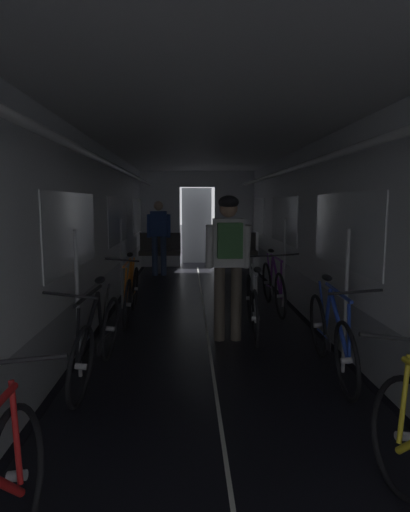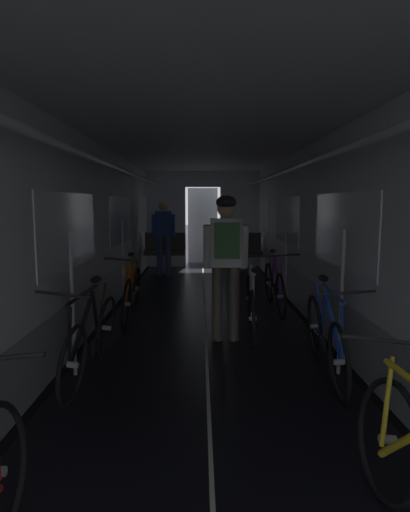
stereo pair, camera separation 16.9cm
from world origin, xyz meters
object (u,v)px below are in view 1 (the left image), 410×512
bicycle_purple (273,285)px  bicycle_silver_in_aisle (253,304)px  bench_seat_far_left (160,249)px  bicycle_blue (331,335)px  bicycle_black (97,340)px  person_cyclist_aisle (228,252)px  bicycle_orange (131,292)px  bench_seat_far_right (236,249)px  person_standing_near_bench (159,233)px

bicycle_purple → bicycle_silver_in_aisle: bearing=-113.3°
bench_seat_far_left → bicycle_blue: (2.03, -6.01, -0.18)m
bench_seat_far_left → bicycle_purple: 4.08m
bicycle_black → person_cyclist_aisle: bearing=38.8°
bicycle_silver_in_aisle → bench_seat_far_left: bearing=107.3°
bicycle_orange → bicycle_silver_in_aisle: 1.78m
bicycle_black → bicycle_blue: bearing=0.9°
bicycle_orange → bicycle_silver_in_aisle: bicycle_orange is taller
bicycle_blue → bicycle_purple: size_ratio=1.00×
bench_seat_far_right → person_standing_near_bench: person_standing_near_bench is taller
person_cyclist_aisle → bicycle_silver_in_aisle: bearing=38.3°
bench_seat_far_left → person_standing_near_bench: person_standing_near_bench is taller
bench_seat_far_left → person_standing_near_bench: size_ratio=0.58×
bicycle_blue → bicycle_purple: (-0.06, 2.45, 0.00)m
bench_seat_far_left → bicycle_silver_in_aisle: (1.47, -4.72, -0.18)m
person_cyclist_aisle → person_standing_near_bench: size_ratio=1.03×
person_cyclist_aisle → person_standing_near_bench: person_cyclist_aisle is taller
bicycle_blue → bicycle_orange: bearing=137.0°
bicycle_black → person_cyclist_aisle: (1.32, 1.06, 0.69)m
bench_seat_far_left → bicycle_blue: bench_seat_far_left is taller
bench_seat_far_right → bicycle_silver_in_aisle: bearing=-94.0°
bicycle_blue → bicycle_purple: bicycle_blue is taller
bicycle_orange → bicycle_purple: 2.16m
bench_seat_far_right → person_standing_near_bench: bearing=-168.2°
person_standing_near_bench → bicycle_silver_in_aisle: bearing=-71.3°
bench_seat_far_left → bicycle_blue: bearing=-71.4°
bicycle_purple → bicycle_silver_in_aisle: size_ratio=1.00×
bicycle_silver_in_aisle → bicycle_black: bearing=-141.3°
bicycle_silver_in_aisle → person_standing_near_bench: size_ratio=1.00×
bicycle_black → person_standing_near_bench: (0.19, 5.67, 0.59)m
bicycle_silver_in_aisle → bicycle_blue: bearing=-66.7°
person_standing_near_bench → bench_seat_far_left: bearing=90.4°
bench_seat_far_right → person_standing_near_bench: 1.88m
bench_seat_far_right → bicycle_black: (-1.98, -6.05, -0.19)m
bicycle_orange → bicycle_black: size_ratio=1.00×
bench_seat_far_left → bench_seat_far_right: size_ratio=1.00×
bicycle_orange → bicycle_purple: bearing=11.1°
bicycle_black → bicycle_orange: bearing=89.0°
bicycle_purple → person_standing_near_bench: size_ratio=1.00×
bicycle_blue → person_cyclist_aisle: (-0.89, 1.03, 0.69)m
person_standing_near_bench → person_cyclist_aisle: bearing=-76.2°
bicycle_purple → person_cyclist_aisle: size_ratio=0.98×
bench_seat_far_left → person_standing_near_bench: (0.00, -0.38, 0.41)m
person_cyclist_aisle → bicycle_silver_in_aisle: size_ratio=1.02×
bicycle_purple → person_standing_near_bench: 3.79m
bicycle_blue → bicycle_purple: bearing=91.3°
bicycle_blue → bicycle_black: size_ratio=1.00×
bicycle_blue → bicycle_black: bicycle_black is taller
bicycle_blue → person_cyclist_aisle: size_ratio=0.98×
bicycle_purple → person_cyclist_aisle: 1.79m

